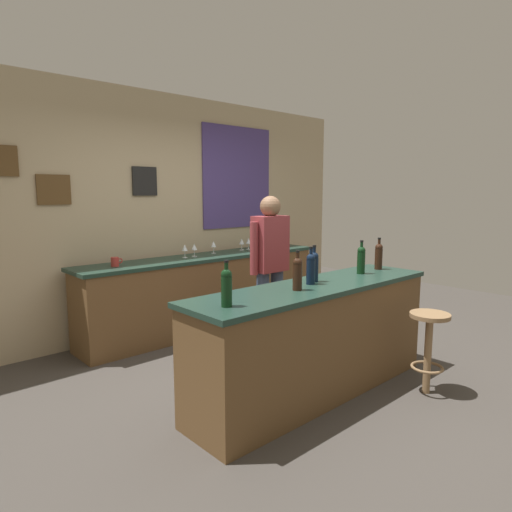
# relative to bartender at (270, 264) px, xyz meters

# --- Properties ---
(ground_plane) EXTENTS (10.00, 10.00, 0.00)m
(ground_plane) POSITION_rel_bartender_xyz_m (-0.39, -0.54, -0.94)
(ground_plane) COLOR #423D38
(back_wall) EXTENTS (6.00, 0.09, 2.80)m
(back_wall) POSITION_rel_bartender_xyz_m (-0.36, 1.49, 0.48)
(back_wall) COLOR tan
(back_wall) RESTS_ON ground_plane
(bar_counter) EXTENTS (2.39, 0.60, 0.92)m
(bar_counter) POSITION_rel_bartender_xyz_m (-0.39, -0.94, -0.47)
(bar_counter) COLOR brown
(bar_counter) RESTS_ON ground_plane
(side_counter) EXTENTS (3.20, 0.56, 0.90)m
(side_counter) POSITION_rel_bartender_xyz_m (0.01, 1.11, -0.48)
(side_counter) COLOR brown
(side_counter) RESTS_ON ground_plane
(bartender) EXTENTS (0.52, 0.21, 1.62)m
(bartender) POSITION_rel_bartender_xyz_m (0.00, 0.00, 0.00)
(bartender) COLOR #384766
(bartender) RESTS_ON ground_plane
(bar_stool) EXTENTS (0.32, 0.32, 0.68)m
(bar_stool) POSITION_rel_bartender_xyz_m (0.30, -1.56, -0.48)
(bar_stool) COLOR olive
(bar_stool) RESTS_ON ground_plane
(wine_bottle_a) EXTENTS (0.07, 0.07, 0.31)m
(wine_bottle_a) POSITION_rel_bartender_xyz_m (-1.36, -0.99, 0.12)
(wine_bottle_a) COLOR black
(wine_bottle_a) RESTS_ON bar_counter
(wine_bottle_b) EXTENTS (0.07, 0.07, 0.31)m
(wine_bottle_b) POSITION_rel_bartender_xyz_m (-0.66, -0.97, 0.12)
(wine_bottle_b) COLOR black
(wine_bottle_b) RESTS_ON bar_counter
(wine_bottle_c) EXTENTS (0.07, 0.07, 0.31)m
(wine_bottle_c) POSITION_rel_bartender_xyz_m (-0.42, -0.90, 0.12)
(wine_bottle_c) COLOR black
(wine_bottle_c) RESTS_ON bar_counter
(wine_bottle_d) EXTENTS (0.07, 0.07, 0.31)m
(wine_bottle_d) POSITION_rel_bartender_xyz_m (-0.32, -0.85, 0.12)
(wine_bottle_d) COLOR black
(wine_bottle_d) RESTS_ON bar_counter
(wine_bottle_e) EXTENTS (0.07, 0.07, 0.31)m
(wine_bottle_e) POSITION_rel_bartender_xyz_m (0.28, -0.90, 0.12)
(wine_bottle_e) COLOR black
(wine_bottle_e) RESTS_ON bar_counter
(wine_bottle_f) EXTENTS (0.07, 0.07, 0.31)m
(wine_bottle_f) POSITION_rel_bartender_xyz_m (0.60, -0.87, 0.12)
(wine_bottle_f) COLOR black
(wine_bottle_f) RESTS_ON bar_counter
(wine_glass_a) EXTENTS (0.07, 0.07, 0.16)m
(wine_glass_a) POSITION_rel_bartender_xyz_m (-0.27, 1.14, 0.07)
(wine_glass_a) COLOR silver
(wine_glass_a) RESTS_ON side_counter
(wine_glass_b) EXTENTS (0.07, 0.07, 0.16)m
(wine_glass_b) POSITION_rel_bartender_xyz_m (-0.14, 1.14, 0.07)
(wine_glass_b) COLOR silver
(wine_glass_b) RESTS_ON side_counter
(wine_glass_c) EXTENTS (0.07, 0.07, 0.16)m
(wine_glass_c) POSITION_rel_bartender_xyz_m (0.20, 1.21, 0.07)
(wine_glass_c) COLOR silver
(wine_glass_c) RESTS_ON side_counter
(wine_glass_d) EXTENTS (0.07, 0.07, 0.16)m
(wine_glass_d) POSITION_rel_bartender_xyz_m (0.66, 1.21, 0.07)
(wine_glass_d) COLOR silver
(wine_glass_d) RESTS_ON side_counter
(wine_glass_e) EXTENTS (0.07, 0.07, 0.16)m
(wine_glass_e) POSITION_rel_bartender_xyz_m (0.77, 1.20, 0.07)
(wine_glass_e) COLOR silver
(wine_glass_e) RESTS_ON side_counter
(coffee_mug) EXTENTS (0.13, 0.08, 0.09)m
(coffee_mug) POSITION_rel_bartender_xyz_m (-1.14, 1.11, 0.01)
(coffee_mug) COLOR #B2332D
(coffee_mug) RESTS_ON side_counter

